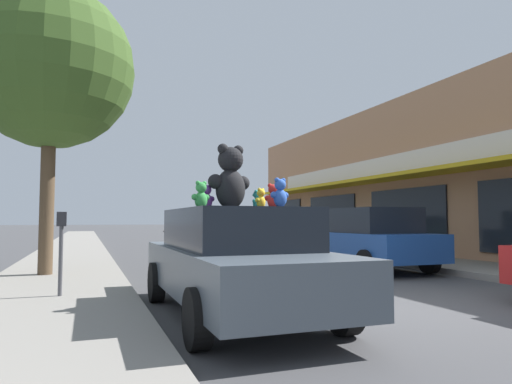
% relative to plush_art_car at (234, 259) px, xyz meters
% --- Properties ---
extents(ground_plane, '(260.00, 260.00, 0.00)m').
position_rel_plush_art_car_xyz_m(ground_plane, '(2.48, -0.18, -0.76)').
color(ground_plane, '#424244').
extents(sidewalk_near, '(2.52, 90.00, 0.15)m').
position_rel_plush_art_car_xyz_m(sidewalk_near, '(-2.39, -0.18, -0.69)').
color(sidewalk_near, gray).
rests_on(sidewalk_near, ground_plane).
extents(plush_art_car, '(1.88, 4.60, 1.45)m').
position_rel_plush_art_car_xyz_m(plush_art_car, '(0.00, 0.00, 0.00)').
color(plush_art_car, '#4C5660').
rests_on(plush_art_car, ground_plane).
extents(teddy_bear_giant, '(0.72, 0.49, 0.95)m').
position_rel_plush_art_car_xyz_m(teddy_bear_giant, '(0.05, 0.37, 1.14)').
color(teddy_bear_giant, black).
rests_on(teddy_bear_giant, plush_art_car).
extents(teddy_bear_green, '(0.29, 0.21, 0.39)m').
position_rel_plush_art_car_xyz_m(teddy_bear_green, '(-0.43, 0.18, 0.87)').
color(teddy_bear_green, green).
rests_on(teddy_bear_green, plush_art_car).
extents(teddy_bear_yellow, '(0.21, 0.18, 0.29)m').
position_rel_plush_art_car_xyz_m(teddy_bear_yellow, '(0.35, -0.09, 0.82)').
color(teddy_bear_yellow, yellow).
rests_on(teddy_bear_yellow, plush_art_car).
extents(teddy_bear_red, '(0.24, 0.22, 0.34)m').
position_rel_plush_art_car_xyz_m(teddy_bear_red, '(0.45, -0.30, 0.85)').
color(teddy_bear_red, red).
rests_on(teddy_bear_red, plush_art_car).
extents(teddy_bear_blue, '(0.28, 0.19, 0.37)m').
position_rel_plush_art_car_xyz_m(teddy_bear_blue, '(0.32, -0.83, 0.86)').
color(teddy_bear_blue, blue).
rests_on(teddy_bear_blue, plush_art_car).
extents(teddy_bear_teal, '(0.19, 0.20, 0.29)m').
position_rel_plush_art_car_xyz_m(teddy_bear_teal, '(0.44, 0.31, 0.82)').
color(teddy_bear_teal, teal).
rests_on(teddy_bear_teal, plush_art_car).
extents(teddy_bear_purple, '(0.27, 0.18, 0.36)m').
position_rel_plush_art_car_xyz_m(teddy_bear_purple, '(-0.29, 0.43, 0.86)').
color(teddy_bear_purple, purple).
rests_on(teddy_bear_purple, plush_art_car).
extents(parked_car_far_center, '(1.98, 4.18, 1.60)m').
position_rel_plush_art_car_xyz_m(parked_car_far_center, '(4.99, 4.26, 0.08)').
color(parked_car_far_center, '#1E4793').
rests_on(parked_car_far_center, ground_plane).
extents(parked_car_far_right, '(1.83, 4.01, 1.46)m').
position_rel_plush_art_car_xyz_m(parked_car_far_right, '(4.99, 10.71, -0.00)').
color(parked_car_far_right, '#336B3D').
rests_on(parked_car_far_right, ground_plane).
extents(street_tree, '(3.54, 3.54, 6.24)m').
position_rel_plush_art_car_xyz_m(street_tree, '(-2.70, 4.70, 3.84)').
color(street_tree, brown).
rests_on(street_tree, sidewalk_near).
extents(parking_meter, '(0.14, 0.10, 1.27)m').
position_rel_plush_art_car_xyz_m(parking_meter, '(-2.25, 1.62, 0.20)').
color(parking_meter, '#4C4C51').
rests_on(parking_meter, sidewalk_near).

